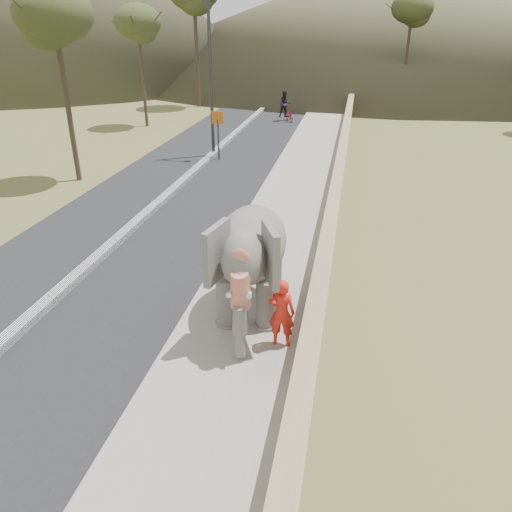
{
  "coord_description": "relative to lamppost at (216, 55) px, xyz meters",
  "views": [
    {
      "loc": [
        2.14,
        -6.86,
        6.52
      ],
      "look_at": [
        0.2,
        2.99,
        1.7
      ],
      "focal_mm": 35.0,
      "sensor_mm": 36.0,
      "label": 1
    }
  ],
  "objects": [
    {
      "name": "ground",
      "position": [
        4.69,
        -17.96,
        -4.87
      ],
      "size": [
        160.0,
        160.0,
        0.0
      ],
      "primitive_type": "plane",
      "color": "olive",
      "rests_on": "ground"
    },
    {
      "name": "elephant_and_man",
      "position": [
        4.71,
        -14.61,
        -3.43
      ],
      "size": [
        2.31,
        3.77,
        2.61
      ],
      "color": "slate",
      "rests_on": "ground"
    },
    {
      "name": "parapet",
      "position": [
        6.34,
        -7.96,
        -4.32
      ],
      "size": [
        0.3,
        120.0,
        1.1
      ],
      "primitive_type": "cube",
      "color": "tan",
      "rests_on": "ground"
    },
    {
      "name": "road",
      "position": [
        -0.31,
        -7.96,
        -4.86
      ],
      "size": [
        7.0,
        120.0,
        0.03
      ],
      "primitive_type": "cube",
      "color": "black",
      "rests_on": "ground"
    },
    {
      "name": "walkway",
      "position": [
        4.69,
        -7.96,
        -4.8
      ],
      "size": [
        3.0,
        120.0,
        0.15
      ],
      "primitive_type": "cube",
      "color": "#9E9687",
      "rests_on": "ground"
    },
    {
      "name": "trees",
      "position": [
        6.28,
        9.4,
        -0.79
      ],
      "size": [
        47.78,
        37.11,
        9.93
      ],
      "color": "#473828",
      "rests_on": "ground"
    },
    {
      "name": "hill_far",
      "position": [
        9.69,
        52.04,
        2.13
      ],
      "size": [
        80.0,
        80.0,
        14.0
      ],
      "primitive_type": "cone",
      "color": "brown",
      "rests_on": "ground"
    },
    {
      "name": "lamppost",
      "position": [
        0.0,
        0.0,
        0.0
      ],
      "size": [
        1.76,
        0.36,
        8.0
      ],
      "color": "#2F2E34",
      "rests_on": "ground"
    },
    {
      "name": "median",
      "position": [
        -0.31,
        -7.96,
        -4.76
      ],
      "size": [
        0.35,
        120.0,
        0.22
      ],
      "primitive_type": "cube",
      "color": "black",
      "rests_on": "ground"
    },
    {
      "name": "motorcyclist",
      "position": [
        2.1,
        10.16,
        -4.02
      ],
      "size": [
        1.43,
        1.66,
        2.05
      ],
      "color": "maroon",
      "rests_on": "ground"
    },
    {
      "name": "signboard",
      "position": [
        0.19,
        -0.79,
        -3.23
      ],
      "size": [
        0.6,
        0.08,
        2.4
      ],
      "color": "#2D2D33",
      "rests_on": "ground"
    }
  ]
}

